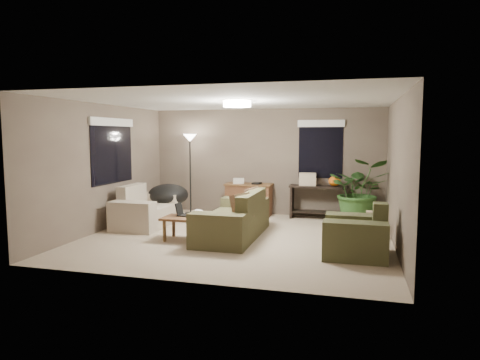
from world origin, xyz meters
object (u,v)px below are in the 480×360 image
(loveseat, at_px, (145,212))
(armchair, at_px, (356,237))
(papasan_chair, at_px, (168,199))
(floor_lamp, at_px, (190,147))
(main_sofa, at_px, (235,221))
(console_table, at_px, (318,199))
(desk, at_px, (249,199))
(houseplant, at_px, (360,198))
(coffee_table, at_px, (191,221))
(cat_scratching_post, at_px, (372,227))

(loveseat, xyz_separation_m, armchair, (4.25, -1.18, 0.00))
(papasan_chair, height_order, floor_lamp, floor_lamp)
(papasan_chair, bearing_deg, floor_lamp, 72.87)
(main_sofa, distance_m, console_table, 2.57)
(main_sofa, relative_size, desk, 2.00)
(console_table, distance_m, papasan_chair, 3.39)
(houseplant, bearing_deg, papasan_chair, -171.02)
(loveseat, xyz_separation_m, floor_lamp, (0.40, 1.54, 1.30))
(armchair, distance_m, papasan_chair, 4.54)
(armchair, bearing_deg, desk, 130.31)
(coffee_table, relative_size, console_table, 0.77)
(desk, relative_size, console_table, 0.85)
(coffee_table, relative_size, floor_lamp, 0.52)
(houseplant, xyz_separation_m, cat_scratching_post, (0.21, -1.38, -0.33))
(cat_scratching_post, bearing_deg, main_sofa, -167.89)
(main_sofa, relative_size, console_table, 1.69)
(desk, relative_size, cat_scratching_post, 2.20)
(papasan_chair, bearing_deg, cat_scratching_post, -9.39)
(main_sofa, height_order, floor_lamp, floor_lamp)
(armchair, height_order, floor_lamp, floor_lamp)
(console_table, relative_size, papasan_chair, 1.24)
(loveseat, relative_size, coffee_table, 1.60)
(main_sofa, xyz_separation_m, loveseat, (-2.07, 0.47, 0.00))
(floor_lamp, bearing_deg, armchair, -35.23)
(loveseat, height_order, floor_lamp, floor_lamp)
(main_sofa, distance_m, loveseat, 2.13)
(loveseat, bearing_deg, armchair, -15.50)
(papasan_chair, xyz_separation_m, floor_lamp, (0.23, 0.76, 1.13))
(main_sofa, relative_size, loveseat, 1.38)
(main_sofa, height_order, papasan_chair, main_sofa)
(loveseat, bearing_deg, coffee_table, -34.12)
(main_sofa, bearing_deg, houseplant, 40.36)
(cat_scratching_post, bearing_deg, floor_lamp, 160.28)
(cat_scratching_post, bearing_deg, papasan_chair, 170.61)
(houseplant, bearing_deg, coffee_table, -141.07)
(loveseat, relative_size, armchair, 1.60)
(cat_scratching_post, bearing_deg, console_table, 123.79)
(main_sofa, distance_m, floor_lamp, 2.92)
(loveseat, xyz_separation_m, coffee_table, (1.38, -0.93, 0.06))
(desk, distance_m, papasan_chair, 1.88)
(main_sofa, relative_size, papasan_chair, 2.09)
(houseplant, bearing_deg, desk, 173.98)
(main_sofa, bearing_deg, desk, 97.10)
(main_sofa, height_order, cat_scratching_post, main_sofa)
(desk, bearing_deg, console_table, 0.54)
(loveseat, distance_m, cat_scratching_post, 4.53)
(loveseat, bearing_deg, houseplant, 18.44)
(coffee_table, distance_m, console_table, 3.35)
(coffee_table, height_order, console_table, console_table)
(main_sofa, relative_size, armchair, 2.20)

